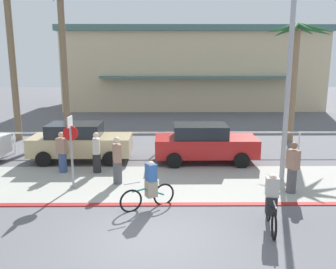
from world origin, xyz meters
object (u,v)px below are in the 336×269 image
object	(u,v)px
palm_tree_3	(62,30)
cyclist_black_0	(272,203)
cyclist_teal_1	(150,186)
streetlight_curb	(292,65)
car_red_2	(204,143)
stop_sign_bike_lane	(71,142)
pedestrian_1	(62,154)
pedestrian_3	(292,170)
palm_tree_2	(9,19)
car_tan_1	(80,142)
palm_tree_4	(297,48)
pedestrian_0	(97,154)
pedestrian_2	(117,162)

from	to	relation	value
palm_tree_3	cyclist_black_0	xyz separation A→B (m)	(8.46, -11.32, -5.33)
palm_tree_3	cyclist_teal_1	xyz separation A→B (m)	(5.14, -10.01, -5.33)
streetlight_curb	cyclist_teal_1	xyz separation A→B (m)	(-4.87, -2.28, -3.58)
car_red_2	stop_sign_bike_lane	bearing A→B (deg)	-147.18
pedestrian_1	pedestrian_3	bearing A→B (deg)	-15.45
palm_tree_2	car_tan_1	distance (m)	8.34
cyclist_black_0	cyclist_teal_1	bearing A→B (deg)	158.33
palm_tree_3	car_red_2	bearing A→B (deg)	-34.84
palm_tree_4	car_red_2	world-z (taller)	palm_tree_4
cyclist_black_0	pedestrian_0	distance (m)	7.33
palm_tree_3	palm_tree_2	bearing A→B (deg)	-166.92
palm_tree_4	car_red_2	size ratio (longest dim) A/B	1.44
car_red_2	pedestrian_1	bearing A→B (deg)	-166.31
car_red_2	pedestrian_3	xyz separation A→B (m)	(2.55, -3.73, -0.04)
car_red_2	pedestrian_3	size ratio (longest dim) A/B	2.48
pedestrian_1	pedestrian_2	xyz separation A→B (m)	(2.36, -1.35, 0.05)
stop_sign_bike_lane	pedestrian_1	xyz separation A→B (m)	(-0.86, 1.78, -0.91)
cyclist_teal_1	pedestrian_3	distance (m)	4.89
cyclist_black_0	pedestrian_2	bearing A→B (deg)	142.98
stop_sign_bike_lane	pedestrian_2	world-z (taller)	stop_sign_bike_lane
palm_tree_2	palm_tree_4	bearing A→B (deg)	-1.48
car_red_2	pedestrian_3	world-z (taller)	pedestrian_3
streetlight_curb	pedestrian_0	world-z (taller)	streetlight_curb
palm_tree_4	cyclist_black_0	size ratio (longest dim) A/B	3.51
cyclist_black_0	stop_sign_bike_lane	bearing A→B (deg)	153.58
cyclist_teal_1	pedestrian_0	size ratio (longest dim) A/B	0.99
streetlight_curb	pedestrian_2	world-z (taller)	streetlight_curb
cyclist_black_0	pedestrian_3	world-z (taller)	pedestrian_3
palm_tree_4	palm_tree_2	bearing A→B (deg)	178.52
stop_sign_bike_lane	cyclist_black_0	size ratio (longest dim) A/B	1.42
streetlight_curb	car_tan_1	world-z (taller)	streetlight_curb
palm_tree_4	cyclist_black_0	bearing A→B (deg)	-111.69
streetlight_curb	pedestrian_1	distance (m)	9.27
pedestrian_1	palm_tree_3	bearing A→B (deg)	103.07
palm_tree_3	stop_sign_bike_lane	bearing A→B (deg)	-74.06
palm_tree_2	palm_tree_4	size ratio (longest dim) A/B	1.39
stop_sign_bike_lane	palm_tree_3	bearing A→B (deg)	105.94
cyclist_black_0	pedestrian_3	size ratio (longest dim) A/B	1.02
cyclist_black_0	pedestrian_1	size ratio (longest dim) A/B	1.09
pedestrian_0	car_tan_1	bearing A→B (deg)	121.26
pedestrian_0	pedestrian_3	world-z (taller)	pedestrian_3
stop_sign_bike_lane	streetlight_curb	bearing A→B (deg)	4.28
pedestrian_3	pedestrian_0	bearing A→B (deg)	162.05
car_red_2	pedestrian_3	bearing A→B (deg)	-55.60
palm_tree_2	pedestrian_2	bearing A→B (deg)	-48.25
palm_tree_4	palm_tree_3	bearing A→B (deg)	175.46
car_tan_1	palm_tree_2	bearing A→B (deg)	136.44
car_tan_1	cyclist_teal_1	xyz separation A→B (m)	(3.31, -5.18, -0.18)
palm_tree_3	pedestrian_3	distance (m)	14.24
car_red_2	cyclist_black_0	xyz separation A→B (m)	(1.13, -6.22, -0.18)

